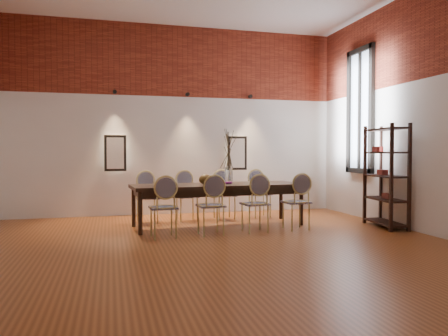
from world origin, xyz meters
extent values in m
cube|color=#995022|center=(0.00, 0.00, -0.01)|extent=(7.00, 7.00, 0.02)
cube|color=silver|center=(0.00, 3.55, 2.00)|extent=(7.00, 0.10, 4.00)
cube|color=silver|center=(0.00, -3.55, 2.00)|extent=(7.00, 0.10, 4.00)
cube|color=silver|center=(3.55, 0.00, 2.00)|extent=(0.10, 7.00, 4.00)
cube|color=maroon|center=(0.00, 3.48, 3.25)|extent=(7.00, 0.02, 1.50)
cube|color=maroon|center=(3.48, 0.00, 3.25)|extent=(0.02, 7.00, 1.50)
cube|color=#FFEAC6|center=(-1.30, 3.45, 1.30)|extent=(0.36, 0.06, 0.66)
cube|color=#FFEAC6|center=(1.30, 3.45, 1.30)|extent=(0.36, 0.06, 0.66)
cylinder|color=black|center=(-1.30, 3.42, 2.55)|extent=(0.08, 0.10, 0.08)
cylinder|color=black|center=(0.20, 3.42, 2.55)|extent=(0.08, 0.10, 0.08)
cylinder|color=black|center=(1.60, 3.42, 2.55)|extent=(0.08, 0.10, 0.08)
cube|color=silver|center=(3.46, 2.00, 2.15)|extent=(0.02, 0.78, 2.38)
cube|color=black|center=(3.44, 2.00, 2.15)|extent=(0.08, 0.90, 2.50)
cube|color=black|center=(3.44, 2.00, 2.15)|extent=(0.06, 0.06, 2.40)
cube|color=black|center=(0.46, 1.75, 0.38)|extent=(3.11, 1.21, 0.75)
cylinder|color=silver|center=(0.65, 1.76, 0.90)|extent=(0.14, 0.14, 0.30)
ellipsoid|color=brown|center=(0.21, 1.68, 0.84)|extent=(0.24, 0.24, 0.18)
cube|color=#8C0F7B|center=(0.58, 1.89, 0.77)|extent=(0.27, 0.20, 0.03)
camera|label=1|loc=(-1.40, -5.78, 1.31)|focal=35.00mm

